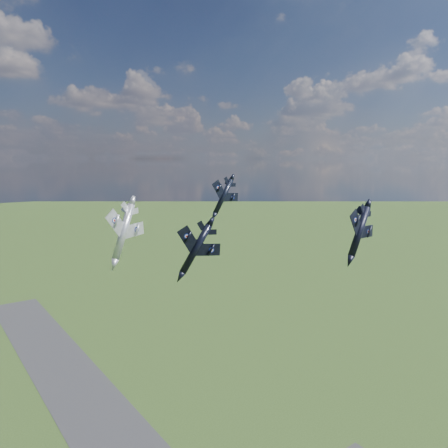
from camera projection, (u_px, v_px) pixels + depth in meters
jet_lead_navy at (196, 249)px, 82.25m from camera, size 13.64×16.32×7.69m
jet_right_navy at (359, 231)px, 78.09m from camera, size 11.11×14.25×7.03m
jet_high_navy at (223, 196)px, 116.94m from camera, size 10.35×14.16×7.60m
jet_left_silver at (123, 232)px, 81.30m from camera, size 15.15×17.49×7.08m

